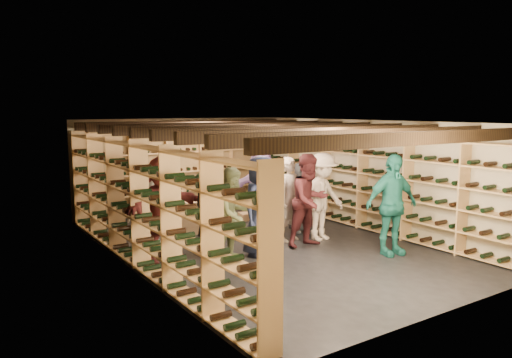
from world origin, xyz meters
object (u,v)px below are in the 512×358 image
Objects in this scene: person_9 at (152,205)px; person_5 at (163,208)px; person_8 at (309,200)px; person_10 at (210,194)px; person_7 at (290,199)px; crate_stack_right at (263,219)px; crate_loose at (250,216)px; person_1 at (212,203)px; person_6 at (261,206)px; person_11 at (261,189)px; crate_stack_left at (191,217)px; person_2 at (234,214)px; person_12 at (303,197)px; person_3 at (322,197)px; person_4 at (392,205)px.

person_5 is at bearing -97.20° from person_9.
person_5 is 1.19× the size of person_9.
person_8 is 1.02× the size of person_10.
person_7 is (2.63, -0.22, -0.07)m from person_5.
crate_stack_right is at bearing 4.76° from person_9.
crate_stack_right is 0.38× the size of person_9.
person_10 is (1.29, 0.00, 0.11)m from person_9.
person_5 is 1.02× the size of person_8.
person_5 is (-3.00, -1.83, 0.83)m from crate_loose.
crate_loose is 0.26× the size of person_1.
person_6 is 2.03m from person_11.
person_1 is at bearing -101.86° from crate_stack_left.
crate_loose is 3.30m from person_2.
crate_loose is at bearing 66.81° from person_7.
person_6 is at bearing -138.28° from person_12.
person_3 is 0.65m from person_7.
person_7 is 0.74m from person_12.
person_1 is 1.04× the size of person_5.
person_10 is (-0.05, 1.82, -0.03)m from person_6.
person_3 reaches higher than crate_loose.
person_8 reaches higher than person_12.
person_11 is at bearing 28.25° from person_2.
crate_stack_left is at bearing 34.45° from person_5.
person_5 is 1.08× the size of person_7.
person_8 reaches higher than crate_stack_right.
person_6 is 1.02× the size of person_11.
person_12 is at bearing 10.44° from person_1.
person_1 reaches higher than person_8.
crate_stack_right is 0.33× the size of person_10.
person_4 is (0.37, -1.49, 0.04)m from person_3.
person_12 is (1.69, 0.91, -0.14)m from person_6.
person_2 is 0.92× the size of person_11.
person_11 is (1.69, 1.63, 0.07)m from person_2.
person_10 is at bearing 20.43° from person_5.
person_8 reaches higher than crate_stack_left.
person_3 is at bearing -49.23° from person_11.
person_9 is at bearing -161.30° from person_11.
person_1 is 1.39m from person_10.
person_5 reaches higher than crate_stack_left.
person_7 is at bearing 1.03° from person_1.
person_2 is 1.95m from person_9.
person_2 is at bearing -145.38° from person_12.
person_6 is 2.27m from person_9.
person_11 reaches higher than person_7.
person_5 is 2.87m from person_11.
person_6 is at bearing -40.33° from person_5.
person_10 is 1.15× the size of person_12.
person_3 is at bearing -10.96° from person_2.
person_9 is (-2.98, 1.60, -0.12)m from person_3.
person_10 is at bearing 65.94° from person_1.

